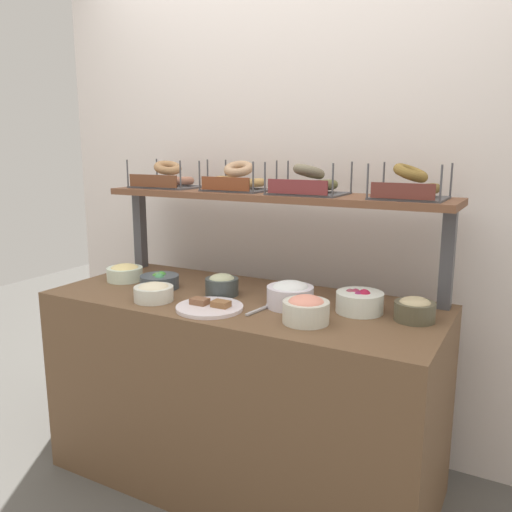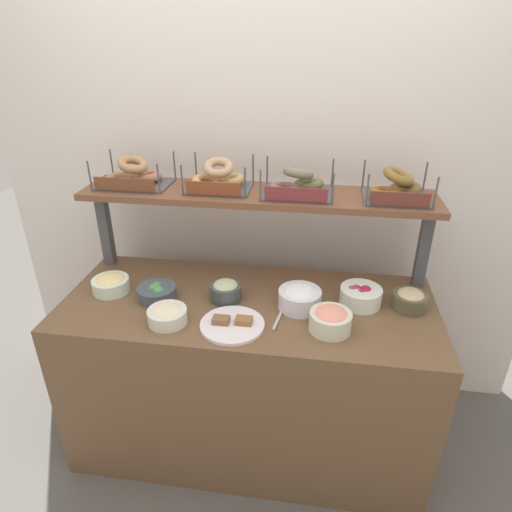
# 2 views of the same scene
# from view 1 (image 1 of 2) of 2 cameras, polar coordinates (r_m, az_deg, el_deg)

# --- Properties ---
(ground_plane) EXTENTS (8.00, 8.00, 0.00)m
(ground_plane) POSITION_cam_1_polar(r_m,az_deg,el_deg) (2.62, -1.47, -22.79)
(ground_plane) COLOR #595651
(back_wall) EXTENTS (2.88, 0.06, 2.40)m
(back_wall) POSITION_cam_1_polar(r_m,az_deg,el_deg) (2.66, 4.37, 5.59)
(back_wall) COLOR silver
(back_wall) RESTS_ON ground_plane
(deli_counter) EXTENTS (1.68, 0.70, 0.85)m
(deli_counter) POSITION_cam_1_polar(r_m,az_deg,el_deg) (2.40, -1.53, -14.41)
(deli_counter) COLOR brown
(deli_counter) RESTS_ON ground_plane
(shelf_riser_left) EXTENTS (0.05, 0.05, 0.40)m
(shelf_riser_left) POSITION_cam_1_polar(r_m,az_deg,el_deg) (2.87, -12.43, 2.77)
(shelf_riser_left) COLOR #4C4C51
(shelf_riser_left) RESTS_ON deli_counter
(shelf_riser_right) EXTENTS (0.05, 0.05, 0.40)m
(shelf_riser_right) POSITION_cam_1_polar(r_m,az_deg,el_deg) (2.20, 20.00, -0.35)
(shelf_riser_right) COLOR #4C4C51
(shelf_riser_right) RESTS_ON deli_counter
(upper_shelf) EXTENTS (1.64, 0.32, 0.03)m
(upper_shelf) POSITION_cam_1_polar(r_m,az_deg,el_deg) (2.40, 1.62, 6.52)
(upper_shelf) COLOR brown
(upper_shelf) RESTS_ON shelf_riser_left
(bowl_hummus) EXTENTS (0.15, 0.15, 0.09)m
(bowl_hummus) POSITION_cam_1_polar(r_m,az_deg,el_deg) (2.04, 16.80, -5.52)
(bowl_hummus) COLOR brown
(bowl_hummus) RESTS_ON deli_counter
(bowl_potato_salad) EXTENTS (0.17, 0.17, 0.08)m
(bowl_potato_salad) POSITION_cam_1_polar(r_m,az_deg,el_deg) (2.25, -11.01, -3.83)
(bowl_potato_salad) COLOR silver
(bowl_potato_salad) RESTS_ON deli_counter
(bowl_lox_spread) EXTENTS (0.17, 0.17, 0.10)m
(bowl_lox_spread) POSITION_cam_1_polar(r_m,az_deg,el_deg) (1.94, 5.43, -5.76)
(bowl_lox_spread) COLOR silver
(bowl_lox_spread) RESTS_ON deli_counter
(bowl_tuna_salad) EXTENTS (0.14, 0.14, 0.09)m
(bowl_tuna_salad) POSITION_cam_1_polar(r_m,az_deg,el_deg) (2.30, -3.71, -3.09)
(bowl_tuna_salad) COLOR #3D4545
(bowl_tuna_salad) RESTS_ON deli_counter
(bowl_egg_salad) EXTENTS (0.17, 0.17, 0.08)m
(bowl_egg_salad) POSITION_cam_1_polar(r_m,az_deg,el_deg) (2.62, -14.00, -1.73)
(bowl_egg_salad) COLOR white
(bowl_egg_salad) RESTS_ON deli_counter
(bowl_cream_cheese) EXTENTS (0.19, 0.19, 0.11)m
(bowl_cream_cheese) POSITION_cam_1_polar(r_m,az_deg,el_deg) (2.12, 3.71, -4.15)
(bowl_cream_cheese) COLOR white
(bowl_cream_cheese) RESTS_ON deli_counter
(bowl_veggie_mix) EXTENTS (0.18, 0.18, 0.07)m
(bowl_veggie_mix) POSITION_cam_1_polar(r_m,az_deg,el_deg) (2.45, -10.40, -2.66)
(bowl_veggie_mix) COLOR #454F57
(bowl_veggie_mix) RESTS_ON deli_counter
(bowl_beet_salad) EXTENTS (0.18, 0.18, 0.09)m
(bowl_beet_salad) POSITION_cam_1_polar(r_m,az_deg,el_deg) (2.10, 11.13, -4.84)
(bowl_beet_salad) COLOR white
(bowl_beet_salad) RESTS_ON deli_counter
(serving_plate_white) EXTENTS (0.27, 0.27, 0.04)m
(serving_plate_white) POSITION_cam_1_polar(r_m,az_deg,el_deg) (2.11, -5.04, -5.51)
(serving_plate_white) COLOR white
(serving_plate_white) RESTS_ON deli_counter
(serving_spoon_near_plate) EXTENTS (0.05, 0.18, 0.01)m
(serving_spoon_near_plate) POSITION_cam_1_polar(r_m,az_deg,el_deg) (2.11, 0.99, -5.55)
(serving_spoon_near_plate) COLOR #B7B7BC
(serving_spoon_near_plate) RESTS_ON deli_counter
(bagel_basket_everything) EXTENTS (0.34, 0.26, 0.14)m
(bagel_basket_everything) POSITION_cam_1_polar(r_m,az_deg,el_deg) (2.73, -9.57, 8.24)
(bagel_basket_everything) COLOR #4C4C51
(bagel_basket_everything) RESTS_ON upper_shelf
(bagel_basket_sesame) EXTENTS (0.30, 0.25, 0.14)m
(bagel_basket_sesame) POSITION_cam_1_polar(r_m,az_deg,el_deg) (2.50, -1.97, 8.17)
(bagel_basket_sesame) COLOR #4C4C51
(bagel_basket_sesame) RESTS_ON upper_shelf
(bagel_basket_poppy) EXTENTS (0.32, 0.27, 0.14)m
(bagel_basket_poppy) POSITION_cam_1_polar(r_m,az_deg,el_deg) (2.31, 5.63, 7.79)
(bagel_basket_poppy) COLOR #4C4C51
(bagel_basket_poppy) RESTS_ON upper_shelf
(bagel_basket_cinnamon_raisin) EXTENTS (0.28, 0.24, 0.15)m
(bagel_basket_cinnamon_raisin) POSITION_cam_1_polar(r_m,az_deg,el_deg) (2.18, 16.23, 7.19)
(bagel_basket_cinnamon_raisin) COLOR #4C4C51
(bagel_basket_cinnamon_raisin) RESTS_ON upper_shelf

